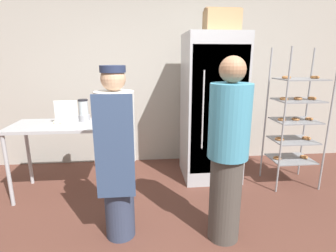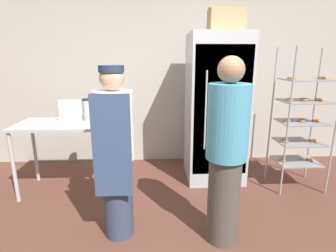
# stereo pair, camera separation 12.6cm
# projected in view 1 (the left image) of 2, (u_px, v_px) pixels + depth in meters

# --- Properties ---
(back_wall) EXTENTS (6.40, 0.12, 2.75)m
(back_wall) POSITION_uv_depth(u_px,v_px,m) (159.00, 77.00, 4.14)
(back_wall) COLOR #ADA89E
(back_wall) RESTS_ON ground_plane
(refrigerator) EXTENTS (0.76, 0.77, 1.97)m
(refrigerator) POSITION_uv_depth(u_px,v_px,m) (212.00, 109.00, 3.59)
(refrigerator) COLOR #ADAFB5
(refrigerator) RESTS_ON ground_plane
(baking_rack) EXTENTS (0.60, 0.49, 1.79)m
(baking_rack) POSITION_uv_depth(u_px,v_px,m) (295.00, 120.00, 3.38)
(baking_rack) COLOR #93969B
(baking_rack) RESTS_ON ground_plane
(prep_counter) EXTENTS (1.17, 0.64, 0.89)m
(prep_counter) POSITION_uv_depth(u_px,v_px,m) (62.00, 133.00, 3.17)
(prep_counter) COLOR #ADAFB5
(prep_counter) RESTS_ON ground_plane
(donut_box) EXTENTS (0.27, 0.24, 0.28)m
(donut_box) POSITION_uv_depth(u_px,v_px,m) (64.00, 122.00, 3.03)
(donut_box) COLOR white
(donut_box) RESTS_ON prep_counter
(blender_pitcher) EXTENTS (0.15, 0.15, 0.27)m
(blender_pitcher) POSITION_uv_depth(u_px,v_px,m) (84.00, 111.00, 3.28)
(blender_pitcher) COLOR #99999E
(blender_pitcher) RESTS_ON prep_counter
(cardboard_storage_box) EXTENTS (0.44, 0.28, 0.28)m
(cardboard_storage_box) POSITION_uv_depth(u_px,v_px,m) (222.00, 21.00, 3.27)
(cardboard_storage_box) COLOR tan
(cardboard_storage_box) RESTS_ON refrigerator
(person_baker) EXTENTS (0.34, 0.36, 1.60)m
(person_baker) POSITION_uv_depth(u_px,v_px,m) (117.00, 154.00, 2.33)
(person_baker) COLOR #333D56
(person_baker) RESTS_ON ground_plane
(person_customer) EXTENTS (0.36, 0.36, 1.68)m
(person_customer) POSITION_uv_depth(u_px,v_px,m) (228.00, 152.00, 2.29)
(person_customer) COLOR #47423D
(person_customer) RESTS_ON ground_plane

